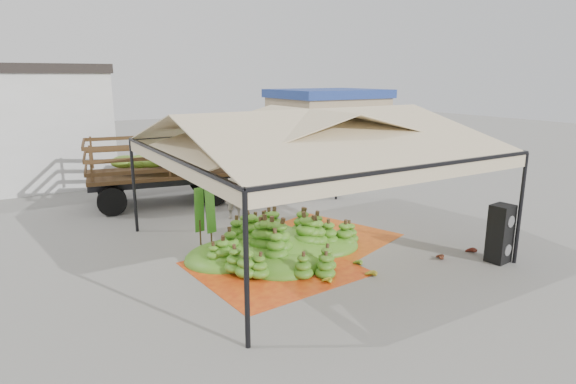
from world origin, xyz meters
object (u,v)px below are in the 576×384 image
vendor (234,193)px  speaker_stack (500,234)px  truck_right (292,156)px  banana_heap (279,234)px  truck_left (198,160)px

vendor → speaker_stack: bearing=123.5°
vendor → truck_right: 6.47m
banana_heap → vendor: bearing=84.5°
vendor → truck_right: (4.97, 4.13, 0.32)m
vendor → truck_left: 3.20m
banana_heap → speaker_stack: bearing=-37.6°
banana_heap → truck_left: truck_left is taller
speaker_stack → truck_left: truck_left is taller
truck_right → truck_left: bearing=-149.2°
speaker_stack → banana_heap: bearing=135.7°
banana_heap → truck_left: 7.01m
banana_heap → speaker_stack: (4.74, -3.64, 0.22)m
vendor → truck_right: truck_right is taller
truck_left → truck_right: 5.18m
truck_left → banana_heap: bearing=-82.3°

